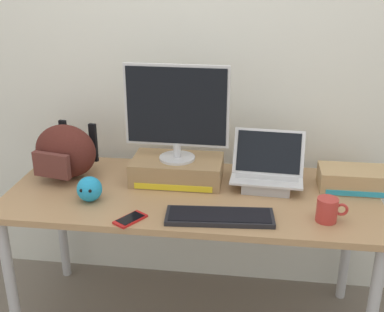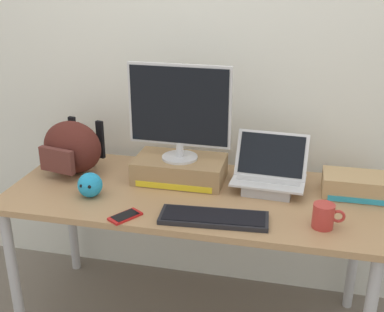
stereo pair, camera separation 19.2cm
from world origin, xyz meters
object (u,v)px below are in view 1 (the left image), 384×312
at_px(external_keyboard, 220,217).
at_px(plush_toy, 89,189).
at_px(coffee_mug, 328,210).
at_px(desktop_monitor, 177,111).
at_px(toner_box_cyan, 354,179).
at_px(cell_phone, 130,219).
at_px(messenger_backpack, 65,151).
at_px(toner_box_yellow, 177,170).
at_px(open_laptop, 267,176).

xyz_separation_m(external_keyboard, plush_toy, (-0.59, 0.09, 0.05)).
xyz_separation_m(external_keyboard, coffee_mug, (0.44, 0.04, 0.04)).
bearing_deg(external_keyboard, desktop_monitor, 119.10).
relative_size(desktop_monitor, toner_box_cyan, 1.54).
xyz_separation_m(coffee_mug, cell_phone, (-0.81, -0.10, -0.05)).
xyz_separation_m(messenger_backpack, toner_box_cyan, (1.39, 0.04, -0.08)).
bearing_deg(plush_toy, desktop_monitor, 36.90).
xyz_separation_m(toner_box_yellow, open_laptop, (0.43, -0.01, -0.00)).
xyz_separation_m(toner_box_yellow, external_keyboard, (0.24, -0.36, -0.05)).
relative_size(toner_box_yellow, desktop_monitor, 0.88).
xyz_separation_m(messenger_backpack, cell_phone, (0.42, -0.40, -0.13)).
relative_size(open_laptop, cell_phone, 2.27).
bearing_deg(open_laptop, desktop_monitor, -178.39).
bearing_deg(toner_box_cyan, external_keyboard, -148.14).
bearing_deg(cell_phone, open_laptop, 69.31).
bearing_deg(toner_box_cyan, open_laptop, -176.10).
distance_m(messenger_backpack, coffee_mug, 1.26).
xyz_separation_m(desktop_monitor, messenger_backpack, (-0.55, -0.02, -0.22)).
bearing_deg(toner_box_cyan, coffee_mug, -115.84).
height_order(messenger_backpack, cell_phone, messenger_backpack).
height_order(desktop_monitor, cell_phone, desktop_monitor).
xyz_separation_m(messenger_backpack, plush_toy, (0.20, -0.24, -0.08)).
bearing_deg(external_keyboard, toner_box_yellow, 119.01).
bearing_deg(plush_toy, open_laptop, 17.79).
distance_m(toner_box_yellow, toner_box_cyan, 0.84).
bearing_deg(desktop_monitor, open_laptop, -0.46).
bearing_deg(plush_toy, messenger_backpack, 129.27).
relative_size(messenger_backpack, toner_box_cyan, 1.10).
bearing_deg(cell_phone, messenger_backpack, 170.13).
bearing_deg(desktop_monitor, toner_box_yellow, 89.55).
relative_size(coffee_mug, toner_box_cyan, 0.40).
xyz_separation_m(desktop_monitor, toner_box_cyan, (0.84, 0.01, -0.30)).
xyz_separation_m(cell_phone, plush_toy, (-0.22, 0.15, 0.05)).
relative_size(external_keyboard, plush_toy, 4.07).
bearing_deg(messenger_backpack, toner_box_cyan, 13.34).
distance_m(open_laptop, cell_phone, 0.70).
height_order(desktop_monitor, toner_box_cyan, desktop_monitor).
height_order(cell_phone, plush_toy, plush_toy).
distance_m(toner_box_yellow, open_laptop, 0.43).
height_order(desktop_monitor, messenger_backpack, desktop_monitor).
height_order(external_keyboard, coffee_mug, coffee_mug).
height_order(open_laptop, coffee_mug, open_laptop).
xyz_separation_m(desktop_monitor, plush_toy, (-0.35, -0.27, -0.30)).
xyz_separation_m(toner_box_yellow, coffee_mug, (0.68, -0.32, -0.01)).
bearing_deg(toner_box_cyan, cell_phone, -155.79).
bearing_deg(cell_phone, desktop_monitor, 106.24).
distance_m(desktop_monitor, plush_toy, 0.53).
distance_m(toner_box_yellow, desktop_monitor, 0.30).
bearing_deg(plush_toy, cell_phone, -34.70).
distance_m(messenger_backpack, cell_phone, 0.59).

